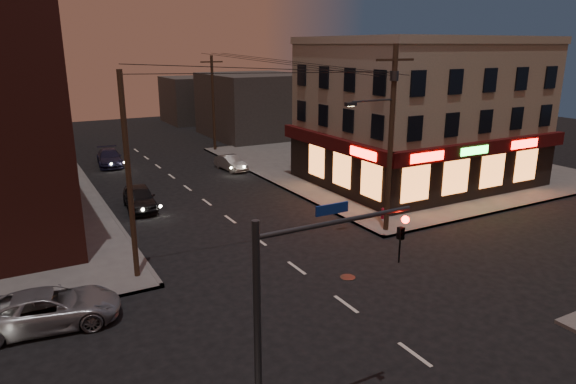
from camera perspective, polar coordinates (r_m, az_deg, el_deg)
ground at (r=21.32m, az=6.47°, el=-12.29°), size 120.00×120.00×0.00m
sidewalk_ne at (r=45.98m, az=11.14°, el=3.14°), size 24.00×28.00×0.15m
pizza_building at (r=39.63m, az=14.43°, el=8.66°), size 15.85×12.85×10.50m
bg_building_ne_a at (r=59.16m, az=-3.77°, el=9.59°), size 10.00×12.00×7.00m
bg_building_ne_b at (r=71.38m, az=-10.15°, el=10.08°), size 8.00×8.00×6.00m
utility_pole_main at (r=27.83m, az=11.23°, el=6.79°), size 4.20×0.44×10.00m
utility_pole_far at (r=50.74m, az=-8.31°, el=9.71°), size 0.26×0.26×9.00m
utility_pole_west at (r=22.75m, az=-17.27°, el=1.49°), size 0.24×0.24×9.00m
traffic_signal at (r=12.53m, az=0.92°, el=-12.15°), size 4.49×0.32×6.47m
suv_cross at (r=21.34m, az=-25.04°, el=-11.66°), size 5.35×3.02×1.41m
sedan_near at (r=33.85m, az=-16.17°, el=-0.62°), size 2.21×4.59×1.51m
sedan_mid at (r=43.11m, az=-6.36°, el=3.24°), size 1.70×3.86×1.23m
sedan_far at (r=47.09m, az=-19.23°, el=3.62°), size 2.43×4.96×1.39m
fire_hydrant at (r=30.90m, az=10.47°, el=-2.28°), size 0.31×0.31×0.68m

